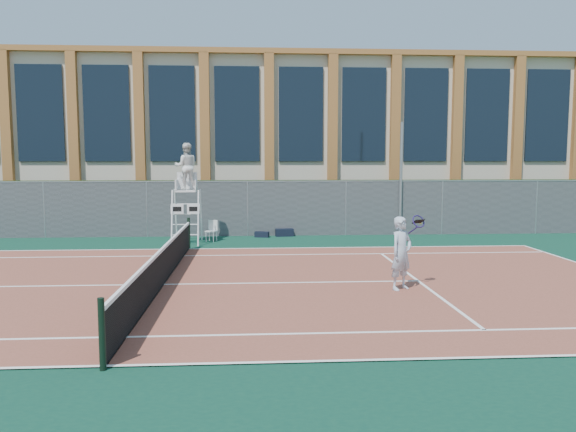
{
  "coord_description": "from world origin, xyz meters",
  "views": [
    {
      "loc": [
        2.23,
        -13.76,
        3.12
      ],
      "look_at": [
        3.27,
        3.0,
        1.4
      ],
      "focal_mm": 35.0,
      "sensor_mm": 36.0,
      "label": 1
    }
  ],
  "objects": [
    {
      "name": "tennis_net",
      "position": [
        0.0,
        0.0,
        0.54
      ],
      "size": [
        0.1,
        11.3,
        1.1
      ],
      "color": "black",
      "rests_on": "ground"
    },
    {
      "name": "ground",
      "position": [
        0.0,
        0.0,
        0.0
      ],
      "size": [
        120.0,
        120.0,
        0.0
      ],
      "primitive_type": "plane",
      "color": "#233814"
    },
    {
      "name": "hedge",
      "position": [
        0.0,
        10.0,
        1.1
      ],
      "size": [
        40.0,
        1.4,
        2.2
      ],
      "primitive_type": "cube",
      "color": "black",
      "rests_on": "ground"
    },
    {
      "name": "umpire_chair",
      "position": [
        -0.22,
        7.05,
        2.73
      ],
      "size": [
        1.05,
        1.61,
        3.74
      ],
      "color": "white",
      "rests_on": "ground"
    },
    {
      "name": "apron",
      "position": [
        0.0,
        1.0,
        0.01
      ],
      "size": [
        36.0,
        20.0,
        0.01
      ],
      "primitive_type": "cube",
      "color": "#0B3327",
      "rests_on": "ground"
    },
    {
      "name": "steel_pole",
      "position": [
        8.22,
        8.7,
        2.29
      ],
      "size": [
        0.12,
        0.12,
        4.59
      ],
      "primitive_type": "cylinder",
      "color": "#9EA0A5",
      "rests_on": "ground"
    },
    {
      "name": "building",
      "position": [
        0.0,
        17.95,
        4.15
      ],
      "size": [
        45.0,
        10.6,
        8.22
      ],
      "color": "beige",
      "rests_on": "ground"
    },
    {
      "name": "sports_bag_near",
      "position": [
        3.48,
        8.6,
        0.16
      ],
      "size": [
        0.75,
        0.38,
        0.31
      ],
      "primitive_type": "cube",
      "rotation": [
        0.0,
        0.0,
        0.13
      ],
      "color": "black",
      "rests_on": "apron"
    },
    {
      "name": "plastic_chair",
      "position": [
        0.67,
        7.45,
        0.48
      ],
      "size": [
        0.48,
        0.48,
        0.8
      ],
      "color": "silver",
      "rests_on": "apron"
    },
    {
      "name": "sports_bag_far",
      "position": [
        2.57,
        8.38,
        0.12
      ],
      "size": [
        0.6,
        0.37,
        0.22
      ],
      "primitive_type": "cube",
      "rotation": [
        0.0,
        0.0,
        -0.26
      ],
      "color": "black",
      "rests_on": "apron"
    },
    {
      "name": "fence",
      "position": [
        0.0,
        8.8,
        1.1
      ],
      "size": [
        40.0,
        0.06,
        2.2
      ],
      "primitive_type": null,
      "color": "#595E60",
      "rests_on": "ground"
    },
    {
      "name": "tennis_court",
      "position": [
        0.0,
        0.0,
        0.02
      ],
      "size": [
        23.77,
        10.97,
        0.02
      ],
      "primitive_type": "cube",
      "color": "brown",
      "rests_on": "apron"
    },
    {
      "name": "tennis_player",
      "position": [
        5.72,
        -0.88,
        0.9
      ],
      "size": [
        1.03,
        0.8,
        1.75
      ],
      "color": "#ADBDD0",
      "rests_on": "tennis_court"
    }
  ]
}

